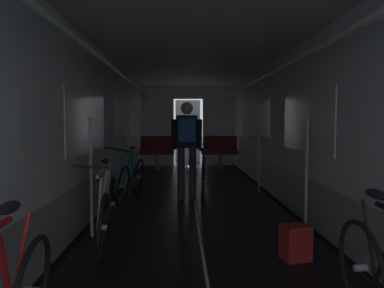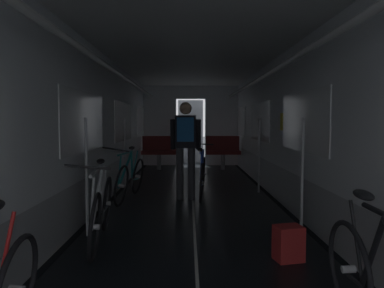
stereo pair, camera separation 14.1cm
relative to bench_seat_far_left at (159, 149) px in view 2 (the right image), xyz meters
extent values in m
cube|color=black|center=(-0.51, -4.82, -0.56)|extent=(0.08, 11.50, 0.01)
cube|color=black|center=(2.31, -4.82, -0.56)|extent=(0.08, 11.50, 0.01)
cube|color=beige|center=(0.90, -4.82, -0.56)|extent=(0.03, 11.27, 0.00)
cube|color=#9EA0A5|center=(-0.61, -4.82, -0.27)|extent=(0.12, 11.50, 0.60)
cube|color=silver|center=(-0.61, -4.82, 0.96)|extent=(0.12, 11.50, 1.85)
cube|color=white|center=(-0.54, -5.40, 0.78)|extent=(0.02, 1.90, 0.80)
cube|color=white|center=(-0.54, -2.52, 0.78)|extent=(0.02, 1.90, 0.80)
cube|color=white|center=(-0.54, 0.35, 0.78)|extent=(0.02, 1.90, 0.80)
cube|color=yellow|center=(-0.54, -4.60, 0.78)|extent=(0.01, 0.20, 0.28)
cylinder|color=white|center=(-0.27, -4.82, 1.53)|extent=(0.07, 11.04, 0.07)
cylinder|color=#B7BABF|center=(-0.37, -5.97, 0.13)|extent=(0.04, 0.04, 1.40)
cylinder|color=#B7BABF|center=(-0.37, -3.37, 0.13)|extent=(0.04, 0.04, 1.40)
cube|color=#9EA0A5|center=(2.41, -4.82, -0.27)|extent=(0.12, 11.50, 0.60)
cube|color=silver|center=(2.41, -4.82, 0.96)|extent=(0.12, 11.50, 1.85)
cube|color=white|center=(2.35, -5.40, 0.78)|extent=(0.02, 1.90, 0.80)
cube|color=white|center=(2.35, -2.52, 0.78)|extent=(0.02, 1.90, 0.80)
cube|color=white|center=(2.35, 0.35, 0.78)|extent=(0.02, 1.90, 0.80)
cube|color=yellow|center=(2.35, -4.34, 0.78)|extent=(0.01, 0.20, 0.28)
cylinder|color=white|center=(2.07, -4.82, 1.53)|extent=(0.07, 11.04, 0.07)
cylinder|color=#B7BABF|center=(2.17, -5.97, 0.13)|extent=(0.04, 0.04, 1.40)
cylinder|color=#B7BABF|center=(2.17, -3.37, 0.13)|extent=(0.04, 0.04, 1.40)
cube|color=silver|center=(-0.05, 0.99, 0.66)|extent=(1.00, 0.12, 2.45)
cube|color=silver|center=(1.85, 0.99, 0.66)|extent=(1.00, 0.12, 2.45)
cube|color=silver|center=(0.90, 0.99, 1.68)|extent=(0.90, 0.12, 0.40)
cube|color=#4C4F54|center=(0.90, 1.69, 0.46)|extent=(0.81, 0.04, 2.05)
cube|color=white|center=(0.90, -4.82, 1.94)|extent=(3.14, 11.62, 0.12)
cylinder|color=gray|center=(0.00, -0.07, -0.35)|extent=(0.12, 0.12, 0.44)
cube|color=maroon|center=(0.00, -0.07, -0.08)|extent=(0.96, 0.44, 0.10)
cube|color=maroon|center=(0.00, 0.12, 0.17)|extent=(0.96, 0.08, 0.40)
torus|color=gray|center=(-0.43, 0.15, 0.37)|extent=(0.14, 0.14, 0.02)
cylinder|color=gray|center=(1.80, -0.07, -0.35)|extent=(0.12, 0.12, 0.44)
cube|color=maroon|center=(1.80, -0.07, -0.08)|extent=(0.96, 0.44, 0.10)
cube|color=maroon|center=(1.80, 0.12, 0.17)|extent=(0.96, 0.08, 0.40)
torus|color=gray|center=(1.37, 0.15, 0.37)|extent=(0.14, 0.14, 0.02)
torus|color=black|center=(-0.19, -5.73, -0.23)|extent=(0.17, 0.68, 0.67)
cylinder|color=#B2B2B7|center=(-0.19, -5.73, -0.23)|extent=(0.10, 0.06, 0.06)
torus|color=black|center=(-0.08, -6.74, -0.23)|extent=(0.17, 0.68, 0.67)
cylinder|color=#B2B2B7|center=(-0.08, -6.74, -0.23)|extent=(0.10, 0.06, 0.06)
cylinder|color=#ADAFB5|center=(-0.13, -6.43, -0.02)|extent=(0.05, 0.55, 0.56)
cylinder|color=#ADAFB5|center=(-0.18, -6.02, -0.02)|extent=(0.12, 0.34, 0.55)
cylinder|color=#ADAFB5|center=(-0.18, -6.28, 0.25)|extent=(0.13, 0.82, 0.04)
cylinder|color=#ADAFB5|center=(-0.21, -5.80, 0.01)|extent=(0.06, 0.17, 0.49)
cylinder|color=#ADAFB5|center=(-0.16, -5.95, -0.26)|extent=(0.08, 0.45, 0.07)
cylinder|color=#ADAFB5|center=(-0.11, -6.72, 0.01)|extent=(0.08, 0.09, 0.49)
cylinder|color=black|center=(-0.14, -6.18, -0.28)|extent=(0.05, 0.17, 0.17)
ellipsoid|color=black|center=(-0.23, -5.85, 0.31)|extent=(0.12, 0.25, 0.07)
cylinder|color=black|center=(-0.14, -6.74, 0.35)|extent=(0.44, 0.07, 0.07)
torus|color=black|center=(1.93, -7.77, -0.23)|extent=(0.08, 0.67, 0.67)
cylinder|color=#B2B2B7|center=(1.93, -7.77, -0.23)|extent=(0.09, 0.05, 0.05)
cylinder|color=black|center=(1.94, -8.07, -0.01)|extent=(0.07, 0.34, 0.55)
cylinder|color=black|center=(1.95, -7.84, 0.01)|extent=(0.05, 0.16, 0.49)
cylinder|color=black|center=(1.93, -8.00, -0.26)|extent=(0.03, 0.45, 0.07)
ellipsoid|color=black|center=(1.96, -7.89, 0.31)|extent=(0.10, 0.24, 0.06)
torus|color=black|center=(-0.12, -3.49, -0.24)|extent=(0.21, 0.68, 0.67)
cylinder|color=#B2B2B7|center=(-0.12, -3.49, -0.24)|extent=(0.10, 0.06, 0.06)
torus|color=black|center=(-0.24, -4.50, -0.24)|extent=(0.21, 0.68, 0.67)
cylinder|color=#B2B2B7|center=(-0.24, -4.50, -0.24)|extent=(0.10, 0.06, 0.06)
cylinder|color=teal|center=(-0.23, -4.18, -0.02)|extent=(0.18, 0.53, 0.56)
cylinder|color=teal|center=(-0.18, -3.77, -0.02)|extent=(0.08, 0.35, 0.55)
cylinder|color=teal|center=(-0.25, -4.02, 0.24)|extent=(0.14, 0.82, 0.04)
cylinder|color=teal|center=(-0.16, -3.55, 0.00)|extent=(0.11, 0.16, 0.49)
cylinder|color=teal|center=(-0.14, -3.71, -0.26)|extent=(0.07, 0.45, 0.07)
cylinder|color=teal|center=(-0.27, -4.46, 0.00)|extent=(0.09, 0.10, 0.49)
cylinder|color=black|center=(-0.16, -3.93, -0.28)|extent=(0.06, 0.17, 0.17)
ellipsoid|color=black|center=(-0.21, -3.60, 0.30)|extent=(0.13, 0.25, 0.07)
cylinder|color=black|center=(-0.32, -4.48, 0.34)|extent=(0.44, 0.08, 0.09)
cylinder|color=red|center=(-0.24, -8.12, 0.01)|extent=(0.07, 0.17, 0.49)
cylinder|color=#2D2D33|center=(0.68, -3.98, -0.12)|extent=(0.13, 0.13, 0.90)
cylinder|color=#2D2D33|center=(0.88, -3.98, -0.12)|extent=(0.13, 0.13, 0.90)
cube|color=black|center=(0.78, -3.98, 0.61)|extent=(0.36, 0.22, 0.56)
cylinder|color=black|center=(0.56, -3.96, 0.56)|extent=(0.09, 0.20, 0.53)
cylinder|color=black|center=(1.00, -3.97, 0.56)|extent=(0.09, 0.20, 0.53)
sphere|color=tan|center=(0.78, -3.98, 1.01)|extent=(0.21, 0.21, 0.21)
cube|color=#1E5693|center=(0.78, -4.15, 0.65)|extent=(0.28, 0.16, 0.40)
torus|color=black|center=(1.05, -4.24, -0.23)|extent=(0.12, 0.67, 0.67)
cylinder|color=#B2B2B7|center=(1.05, -4.24, -0.23)|extent=(0.10, 0.06, 0.05)
torus|color=black|center=(1.12, -3.22, -0.23)|extent=(0.12, 0.67, 0.67)
cylinder|color=#B2B2B7|center=(1.12, -3.22, -0.23)|extent=(0.10, 0.06, 0.05)
cylinder|color=#2342B7|center=(1.09, -3.54, -0.01)|extent=(0.06, 0.54, 0.56)
cylinder|color=#2342B7|center=(1.06, -3.95, -0.01)|extent=(0.09, 0.34, 0.55)
cylinder|color=#2342B7|center=(1.06, -3.69, 0.25)|extent=(0.10, 0.82, 0.04)
cylinder|color=#2342B7|center=(1.04, -4.17, 0.01)|extent=(0.04, 0.17, 0.49)
cylinder|color=#2342B7|center=(1.06, -4.02, -0.26)|extent=(0.06, 0.45, 0.07)
cylinder|color=#2342B7|center=(1.11, -3.25, 0.01)|extent=(0.06, 0.09, 0.49)
cylinder|color=black|center=(1.08, -3.79, -0.28)|extent=(0.03, 0.17, 0.17)
ellipsoid|color=black|center=(1.03, -4.12, 0.31)|extent=(0.11, 0.25, 0.06)
cylinder|color=black|center=(1.10, -3.23, 0.35)|extent=(0.44, 0.06, 0.05)
cube|color=maroon|center=(1.80, -6.76, -0.40)|extent=(0.30, 0.25, 0.34)
camera|label=1|loc=(0.69, -10.19, 0.78)|focal=33.82mm
camera|label=2|loc=(0.83, -10.19, 0.78)|focal=33.82mm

